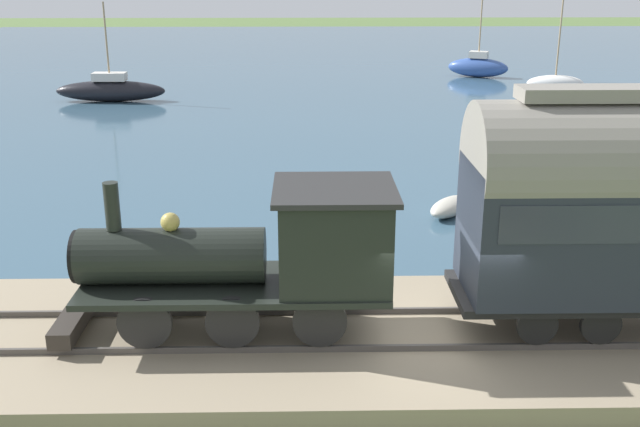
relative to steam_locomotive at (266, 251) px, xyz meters
The scene contains 8 objects.
ground_plane 3.97m from the steam_locomotive, 93.62° to the right, with size 200.00×200.00×0.00m, color #516B38.
harbor_water 43.22m from the steam_locomotive, ahead, with size 80.00×80.00×0.01m.
rail_embankment 3.84m from the steam_locomotive, 90.00° to the right, with size 5.48×56.00×0.59m.
steam_locomotive is the anchor object (origin of this frame).
sailboat_blue 40.30m from the steam_locomotive, 18.23° to the right, with size 2.87×4.29×9.11m.
sailboat_black 30.83m from the steam_locomotive, 19.25° to the left, with size 1.52×6.12×5.42m.
sailboat_white 35.79m from the steam_locomotive, 26.44° to the right, with size 1.57×3.49×9.05m.
rowboat_far_out 10.18m from the steam_locomotive, 31.30° to the right, with size 2.13×1.93×0.53m.
Camera 1 is at (-12.93, 2.55, 7.28)m, focal length 42.00 mm.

